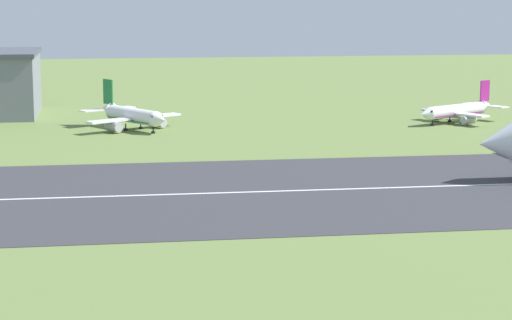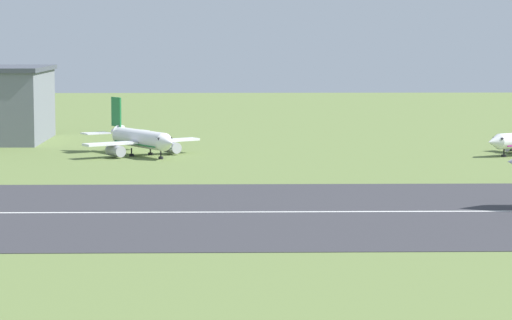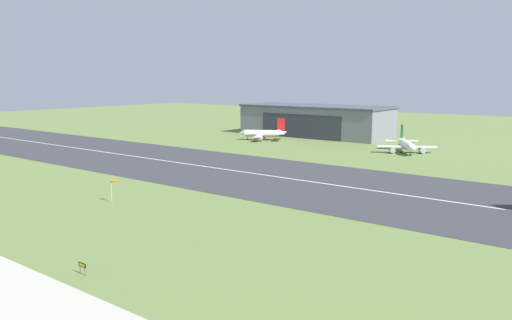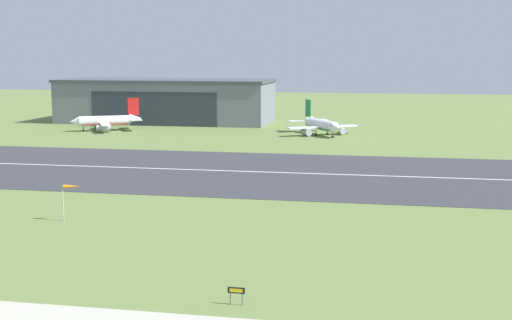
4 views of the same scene
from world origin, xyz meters
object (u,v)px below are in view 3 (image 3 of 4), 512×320
at_px(airplane_parked_west, 262,134).
at_px(airplane_parked_east, 406,145).
at_px(windsock_pole, 115,182).
at_px(runway_sign, 82,266).

distance_m(airplane_parked_west, airplane_parked_east, 67.50).
xyz_separation_m(airplane_parked_east, windsock_pole, (-24.33, -116.13, 1.88)).
height_order(airplane_parked_east, windsock_pole, airplane_parked_east).
distance_m(airplane_parked_east, windsock_pole, 118.66).
bearing_deg(windsock_pole, airplane_parked_west, 110.65).
xyz_separation_m(windsock_pole, runway_sign, (31.23, -29.70, -3.47)).
distance_m(airplane_parked_west, runway_sign, 162.28).
distance_m(windsock_pole, runway_sign, 43.24).
bearing_deg(airplane_parked_east, windsock_pole, -101.83).
relative_size(airplane_parked_west, runway_sign, 12.86).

